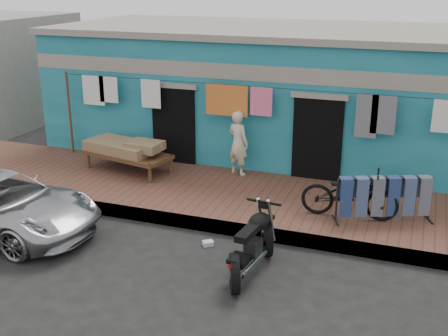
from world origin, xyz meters
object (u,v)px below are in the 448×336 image
motorcycle (252,242)px  jeans_rack (384,198)px  bicycle (350,189)px  charpoy (129,156)px  seated_person (238,143)px

motorcycle → jeans_rack: bearing=56.7°
bicycle → charpoy: bearing=75.5°
bicycle → jeans_rack: size_ratio=0.96×
motorcycle → jeans_rack: size_ratio=0.93×
jeans_rack → motorcycle: bearing=-129.2°
bicycle → motorcycle: bearing=146.7°
bicycle → seated_person: bearing=55.8°
motorcycle → charpoy: motorcycle is taller
seated_person → bicycle: size_ratio=0.83×
bicycle → motorcycle: size_ratio=1.03×
seated_person → jeans_rack: 3.73m
charpoy → bicycle: bearing=-10.3°
seated_person → bicycle: seated_person is taller
jeans_rack → seated_person: bearing=155.6°
seated_person → motorcycle: (1.53, -3.81, -0.45)m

